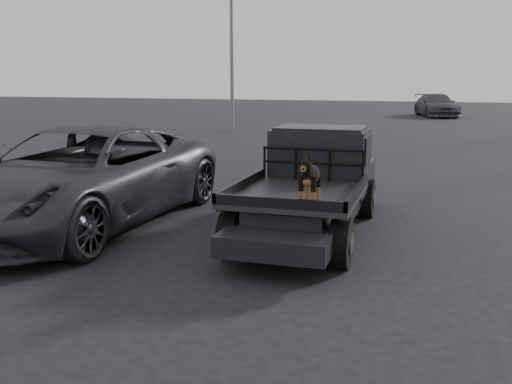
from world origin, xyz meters
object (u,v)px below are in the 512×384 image
(dog, at_px, (310,179))
(parked_suv, at_px, (81,177))
(distant_car_b, at_px, (436,105))
(flatbed_ute, at_px, (309,208))

(dog, distance_m, parked_suv, 4.68)
(dog, bearing_deg, distant_car_b, 87.10)
(flatbed_ute, distance_m, distant_car_b, 32.44)
(dog, bearing_deg, flatbed_ute, 101.85)
(dog, xyz_separation_m, distant_car_b, (1.73, 34.13, -0.51))
(flatbed_ute, xyz_separation_m, distant_car_b, (2.10, 32.37, 0.32))
(flatbed_ute, height_order, parked_suv, parked_suv)
(flatbed_ute, distance_m, dog, 1.98)
(flatbed_ute, bearing_deg, distant_car_b, 86.29)
(flatbed_ute, relative_size, parked_suv, 0.83)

